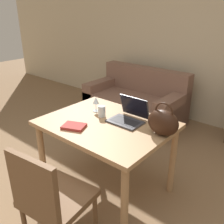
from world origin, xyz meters
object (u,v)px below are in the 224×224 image
Objects in this scene: couch at (136,103)px; wine_glass at (96,101)px; chair at (50,197)px; laptop at (130,115)px; drinking_glass at (102,111)px; handbag at (163,122)px.

couch is 1.63m from wine_glass.
couch is at bearing 109.33° from wine_glass.
laptop reaches higher than chair.
wine_glass is at bearing 155.85° from drinking_glass.
chair is 5.88× the size of wine_glass.
laptop is 0.39m from wine_glass.
handbag is at bearing 61.42° from chair.
drinking_glass is (0.63, -1.50, 0.51)m from couch.
wine_glass is (-0.13, 0.06, 0.05)m from drinking_glass.
chair is 3.15× the size of handbag.
chair reaches higher than couch.
laptop is 0.28m from drinking_glass.
chair is 1.02m from handbag.
couch is at bearing 130.94° from handbag.
laptop is 2.02× the size of wine_glass.
couch is (-0.91, 2.34, -0.21)m from chair.
handbag is at bearing -8.13° from laptop.
wine_glass is at bearing 178.78° from handbag.
chair reaches higher than drinking_glass.
wine_glass is at bearing -174.55° from laptop.
laptop is at bearing -57.56° from couch.
handbag reaches higher than couch.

